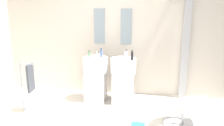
{
  "coord_description": "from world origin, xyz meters",
  "views": [
    {
      "loc": [
        0.79,
        -3.45,
        2.04
      ],
      "look_at": [
        0.15,
        0.55,
        0.95
      ],
      "focal_mm": 39.86,
      "sensor_mm": 36.0,
      "label": 1
    }
  ],
  "objects_px": {
    "towel_rack": "(29,79)",
    "coffee_mug": "(120,125)",
    "shower_column": "(185,47)",
    "soap_bottle_black": "(132,56)",
    "soap_bottle_green": "(89,54)",
    "pedestal_sink_left": "(96,77)",
    "soap_bottle_grey": "(132,55)",
    "magazine_teal": "(138,126)",
    "soap_bottle_white": "(126,54)",
    "pedestal_sink_right": "(123,78)",
    "soap_bottle_clear": "(99,56)",
    "soap_bottle_blue": "(101,53)",
    "lounge_chair": "(183,108)"
  },
  "relations": [
    {
      "from": "towel_rack",
      "to": "coffee_mug",
      "type": "relative_size",
      "value": 9.22
    },
    {
      "from": "shower_column",
      "to": "soap_bottle_black",
      "type": "height_order",
      "value": "shower_column"
    },
    {
      "from": "soap_bottle_green",
      "to": "pedestal_sink_left",
      "type": "bearing_deg",
      "value": -19.0
    },
    {
      "from": "soap_bottle_green",
      "to": "soap_bottle_grey",
      "type": "bearing_deg",
      "value": -5.66
    },
    {
      "from": "magazine_teal",
      "to": "soap_bottle_white",
      "type": "bearing_deg",
      "value": 107.67
    },
    {
      "from": "pedestal_sink_right",
      "to": "shower_column",
      "type": "relative_size",
      "value": 0.48
    },
    {
      "from": "towel_rack",
      "to": "soap_bottle_clear",
      "type": "height_order",
      "value": "soap_bottle_clear"
    },
    {
      "from": "towel_rack",
      "to": "soap_bottle_grey",
      "type": "xyz_separation_m",
      "value": [
        1.75,
        0.67,
        0.34
      ]
    },
    {
      "from": "soap_bottle_grey",
      "to": "soap_bottle_white",
      "type": "bearing_deg",
      "value": 119.85
    },
    {
      "from": "pedestal_sink_left",
      "to": "towel_rack",
      "type": "relative_size",
      "value": 1.04
    },
    {
      "from": "shower_column",
      "to": "soap_bottle_grey",
      "type": "height_order",
      "value": "shower_column"
    },
    {
      "from": "soap_bottle_blue",
      "to": "towel_rack",
      "type": "bearing_deg",
      "value": -145.78
    },
    {
      "from": "pedestal_sink_left",
      "to": "magazine_teal",
      "type": "height_order",
      "value": "pedestal_sink_left"
    },
    {
      "from": "towel_rack",
      "to": "soap_bottle_blue",
      "type": "relative_size",
      "value": 5.32
    },
    {
      "from": "shower_column",
      "to": "soap_bottle_clear",
      "type": "relative_size",
      "value": 14.12
    },
    {
      "from": "pedestal_sink_right",
      "to": "magazine_teal",
      "type": "distance_m",
      "value": 1.13
    },
    {
      "from": "lounge_chair",
      "to": "soap_bottle_white",
      "type": "relative_size",
      "value": 7.74
    },
    {
      "from": "soap_bottle_clear",
      "to": "pedestal_sink_right",
      "type": "bearing_deg",
      "value": 13.89
    },
    {
      "from": "pedestal_sink_left",
      "to": "coffee_mug",
      "type": "bearing_deg",
      "value": -58.89
    },
    {
      "from": "soap_bottle_grey",
      "to": "soap_bottle_green",
      "type": "bearing_deg",
      "value": 174.34
    },
    {
      "from": "soap_bottle_green",
      "to": "soap_bottle_clear",
      "type": "relative_size",
      "value": 0.89
    },
    {
      "from": "pedestal_sink_right",
      "to": "soap_bottle_grey",
      "type": "xyz_separation_m",
      "value": [
        0.16,
        -0.04,
        0.48
      ]
    },
    {
      "from": "soap_bottle_green",
      "to": "towel_rack",
      "type": "bearing_deg",
      "value": -140.33
    },
    {
      "from": "soap_bottle_green",
      "to": "soap_bottle_black",
      "type": "bearing_deg",
      "value": -6.8
    },
    {
      "from": "coffee_mug",
      "to": "soap_bottle_clear",
      "type": "relative_size",
      "value": 0.71
    },
    {
      "from": "magazine_teal",
      "to": "soap_bottle_blue",
      "type": "xyz_separation_m",
      "value": [
        -0.8,
        1.03,
        0.94
      ]
    },
    {
      "from": "lounge_chair",
      "to": "soap_bottle_green",
      "type": "relative_size",
      "value": 8.51
    },
    {
      "from": "pedestal_sink_left",
      "to": "lounge_chair",
      "type": "bearing_deg",
      "value": -28.86
    },
    {
      "from": "coffee_mug",
      "to": "soap_bottle_grey",
      "type": "bearing_deg",
      "value": 85.47
    },
    {
      "from": "shower_column",
      "to": "coffee_mug",
      "type": "distance_m",
      "value": 2.07
    },
    {
      "from": "lounge_chair",
      "to": "soap_bottle_black",
      "type": "bearing_deg",
      "value": 136.77
    },
    {
      "from": "soap_bottle_black",
      "to": "pedestal_sink_left",
      "type": "bearing_deg",
      "value": 175.44
    },
    {
      "from": "lounge_chair",
      "to": "soap_bottle_black",
      "type": "distance_m",
      "value": 1.35
    },
    {
      "from": "soap_bottle_green",
      "to": "magazine_teal",
      "type": "bearing_deg",
      "value": -44.21
    },
    {
      "from": "soap_bottle_blue",
      "to": "coffee_mug",
      "type": "bearing_deg",
      "value": -64.83
    },
    {
      "from": "soap_bottle_green",
      "to": "soap_bottle_clear",
      "type": "xyz_separation_m",
      "value": [
        0.22,
        -0.16,
        0.01
      ]
    },
    {
      "from": "coffee_mug",
      "to": "soap_bottle_blue",
      "type": "xyz_separation_m",
      "value": [
        -0.53,
        1.12,
        0.9
      ]
    },
    {
      "from": "pedestal_sink_left",
      "to": "soap_bottle_grey",
      "type": "bearing_deg",
      "value": -3.18
    },
    {
      "from": "soap_bottle_white",
      "to": "towel_rack",
      "type": "bearing_deg",
      "value": -151.5
    },
    {
      "from": "towel_rack",
      "to": "soap_bottle_blue",
      "type": "distance_m",
      "value": 1.43
    },
    {
      "from": "lounge_chair",
      "to": "magazine_teal",
      "type": "distance_m",
      "value": 0.77
    },
    {
      "from": "shower_column",
      "to": "lounge_chair",
      "type": "distance_m",
      "value": 1.47
    },
    {
      "from": "lounge_chair",
      "to": "soap_bottle_black",
      "type": "height_order",
      "value": "soap_bottle_black"
    },
    {
      "from": "magazine_teal",
      "to": "soap_bottle_black",
      "type": "height_order",
      "value": "soap_bottle_black"
    },
    {
      "from": "pedestal_sink_left",
      "to": "lounge_chair",
      "type": "relative_size",
      "value": 0.9
    },
    {
      "from": "magazine_teal",
      "to": "soap_bottle_black",
      "type": "relative_size",
      "value": 1.3
    },
    {
      "from": "soap_bottle_blue",
      "to": "soap_bottle_grey",
      "type": "relative_size",
      "value": 0.96
    },
    {
      "from": "towel_rack",
      "to": "soap_bottle_grey",
      "type": "relative_size",
      "value": 5.1
    },
    {
      "from": "pedestal_sink_left",
      "to": "soap_bottle_green",
      "type": "bearing_deg",
      "value": 161.0
    },
    {
      "from": "coffee_mug",
      "to": "pedestal_sink_left",
      "type": "bearing_deg",
      "value": 121.11
    }
  ]
}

